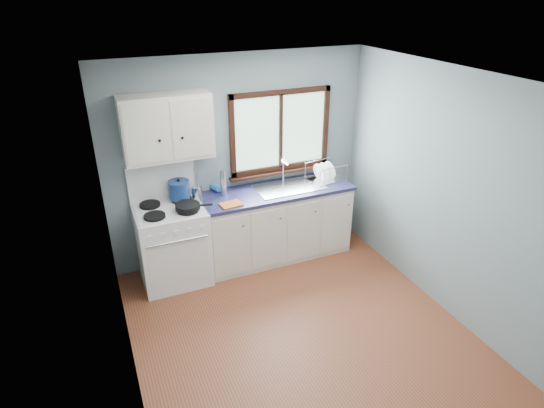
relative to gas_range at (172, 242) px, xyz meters
name	(u,v)px	position (x,y,z in m)	size (l,w,h in m)	color
floor	(302,336)	(0.95, -1.47, -0.50)	(3.20, 3.60, 0.02)	brown
ceiling	(312,81)	(0.95, -1.47, 2.02)	(3.20, 3.60, 0.02)	white
wall_back	(239,159)	(0.95, 0.34, 0.76)	(3.20, 0.02, 2.50)	gray
wall_front	(456,372)	(0.95, -3.28, 0.76)	(3.20, 0.02, 2.50)	gray
wall_left	(117,266)	(-0.66, -1.47, 0.76)	(0.02, 3.60, 2.50)	gray
wall_right	(450,196)	(2.56, -1.47, 0.76)	(0.02, 3.60, 2.50)	gray
gas_range	(172,242)	(0.00, 0.00, 0.00)	(0.76, 0.69, 1.36)	white
base_cabinets	(276,226)	(1.31, 0.02, -0.08)	(1.85, 0.60, 0.88)	silver
countertop	(276,191)	(1.31, 0.02, 0.41)	(1.89, 0.64, 0.04)	#1C1D42
sink	(289,192)	(1.49, 0.02, 0.37)	(0.84, 0.46, 0.44)	silver
window	(281,137)	(1.48, 0.30, 0.98)	(1.36, 0.10, 1.03)	#9EC6A8
upper_cabinets	(167,127)	(0.10, 0.15, 1.31)	(0.95, 0.35, 0.70)	silver
skillet	(188,206)	(0.19, -0.15, 0.49)	(0.43, 0.32, 0.05)	black
stockpot	(179,190)	(0.16, 0.15, 0.57)	(0.30, 0.30, 0.24)	navy
utensil_crock	(197,192)	(0.36, 0.14, 0.51)	(0.16, 0.16, 0.39)	silver
thermos	(223,183)	(0.68, 0.13, 0.58)	(0.07, 0.07, 0.31)	silver
soap_bottle	(219,184)	(0.65, 0.20, 0.54)	(0.09, 0.09, 0.23)	#2580DC
dish_towel	(231,204)	(0.67, -0.18, 0.43)	(0.24, 0.17, 0.02)	#C15F26
dish_rack	(325,175)	(2.00, 0.06, 0.49)	(0.48, 0.39, 0.23)	silver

